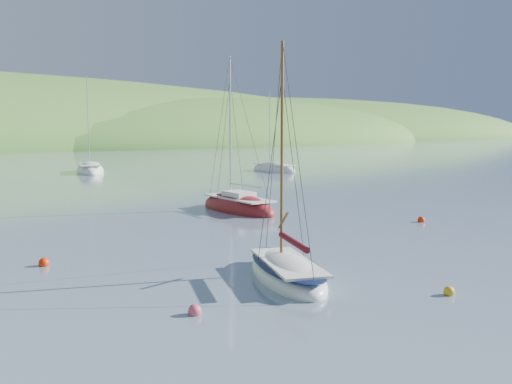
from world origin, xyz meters
TOP-DOWN VIEW (x-y plane):
  - ground at (0.00, 0.00)m, footprint 700.00×700.00m
  - daysailer_white at (-1.14, 2.38)m, footprint 4.64×6.64m
  - sloop_red at (7.90, 17.68)m, footprint 3.08×7.86m
  - distant_sloop_b at (12.88, 55.61)m, footprint 6.17×9.78m
  - distant_sloop_d at (32.38, 42.83)m, footprint 3.02×8.02m
  - mooring_buoys at (0.45, 4.74)m, footprint 22.04×13.24m

SIDE VIEW (x-z plane):
  - ground at x=0.00m, z-range 0.00..0.00m
  - mooring_buoys at x=0.45m, z-range -0.10..0.34m
  - distant_sloop_d at x=32.38m, z-range -5.48..5.86m
  - distant_sloop_b at x=12.88m, z-range -6.37..6.79m
  - sloop_red at x=7.90m, z-range -5.50..5.94m
  - daysailer_white at x=-1.14m, z-range -4.59..5.02m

